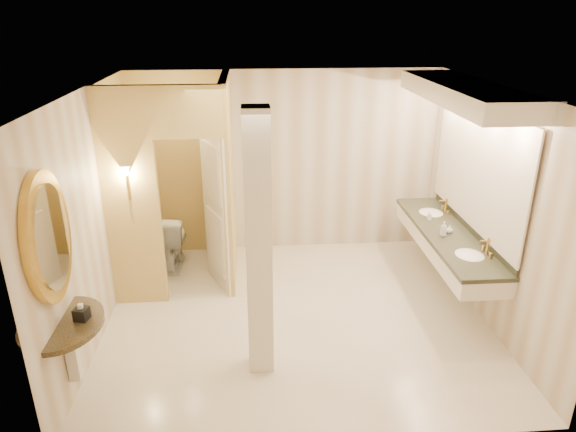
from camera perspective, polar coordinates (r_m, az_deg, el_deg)
name	(u,v)px	position (r m, az deg, el deg)	size (l,w,h in m)	color
floor	(296,315)	(6.37, 0.93, -10.99)	(4.50, 4.50, 0.00)	silver
ceiling	(298,90)	(5.39, 1.11, 13.84)	(4.50, 4.50, 0.00)	white
wall_back	(284,163)	(7.63, -0.41, 5.92)	(4.50, 0.02, 2.70)	beige
wall_front	(322,309)	(3.97, 3.77, -10.32)	(4.50, 0.02, 2.70)	beige
wall_left	(91,219)	(5.98, -21.00, -0.26)	(0.02, 4.00, 2.70)	beige
wall_right	(491,207)	(6.35, 21.66, 0.93)	(0.02, 4.00, 2.70)	beige
toilet_closet	(202,185)	(6.65, -9.49, 3.46)	(1.50, 1.55, 2.70)	#E8D079
wall_sconce	(126,173)	(6.16, -17.54, 4.63)	(0.14, 0.14, 0.42)	#BC8F3C
vanity	(458,174)	(6.50, 18.39, 4.45)	(0.75, 2.62, 2.09)	silver
console_shelf	(55,276)	(4.86, -24.49, -6.13)	(0.89, 0.89, 1.90)	black
pillar	(259,249)	(4.89, -3.26, -3.65)	(0.25, 0.25, 2.70)	silver
tissue_box	(82,314)	(5.03, -21.96, -10.05)	(0.12, 0.12, 0.12)	black
toilet	(170,240)	(7.51, -12.95, -2.59)	(0.46, 0.80, 0.82)	white
soap_bottle_a	(430,215)	(7.02, 15.46, 0.06)	(0.06, 0.06, 0.12)	beige
soap_bottle_b	(450,229)	(6.68, 17.52, -1.41)	(0.08, 0.08, 0.10)	silver
soap_bottle_c	(444,229)	(6.56, 16.90, -1.37)	(0.07, 0.07, 0.19)	#C6B28C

